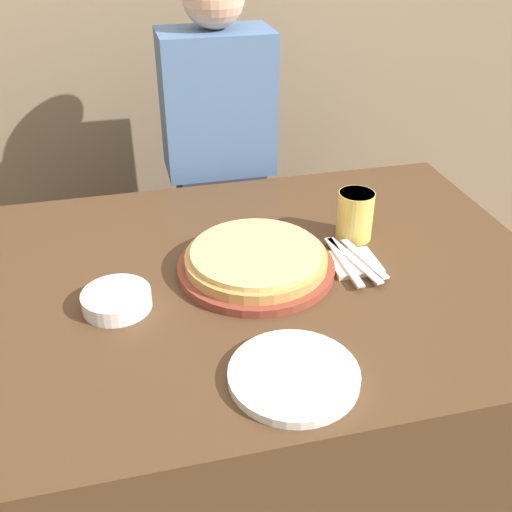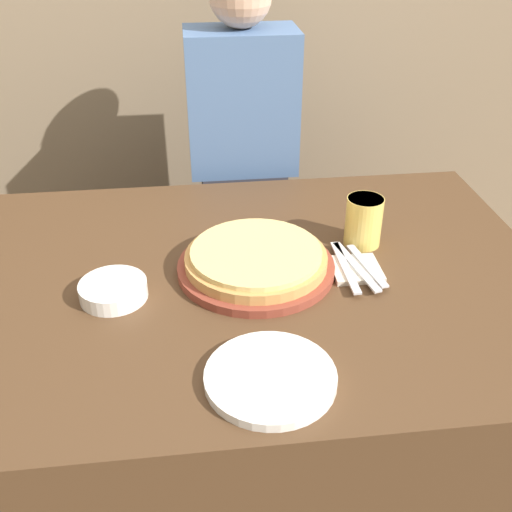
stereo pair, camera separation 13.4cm
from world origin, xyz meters
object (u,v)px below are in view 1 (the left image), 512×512
at_px(beer_glass, 355,214).
at_px(fork, 344,261).
at_px(pizza_on_board, 256,261).
at_px(side_bowl, 117,300).
at_px(spoon, 364,258).
at_px(diner_person, 220,189).
at_px(dinner_plate, 291,376).
at_px(dinner_knife, 354,260).

relative_size(beer_glass, fork, 0.57).
distance_m(pizza_on_board, beer_glass, 0.29).
height_order(side_bowl, spoon, side_bowl).
distance_m(pizza_on_board, diner_person, 0.65).
xyz_separation_m(pizza_on_board, spoon, (0.25, -0.03, -0.01)).
bearing_deg(fork, dinner_plate, -124.15).
bearing_deg(beer_glass, side_bowl, -165.03).
bearing_deg(diner_person, beer_glass, -66.44).
bearing_deg(spoon, pizza_on_board, 173.35).
height_order(beer_glass, fork, beer_glass).
relative_size(pizza_on_board, spoon, 1.97).
bearing_deg(spoon, dinner_plate, -129.75).
distance_m(pizza_on_board, dinner_plate, 0.36).
distance_m(dinner_plate, fork, 0.39).
bearing_deg(dinner_knife, pizza_on_board, 172.62).
distance_m(side_bowl, spoon, 0.56).
bearing_deg(diner_person, pizza_on_board, -93.01).
distance_m(spoon, diner_person, 0.71).
bearing_deg(pizza_on_board, side_bowl, -168.34).
bearing_deg(dinner_knife, fork, 180.00).
height_order(spoon, diner_person, diner_person).
xyz_separation_m(fork, diner_person, (-0.17, 0.66, -0.11)).
bearing_deg(fork, beer_glass, 59.38).
xyz_separation_m(dinner_plate, dinner_knife, (0.25, 0.33, 0.01)).
relative_size(side_bowl, diner_person, 0.11).
height_order(beer_glass, dinner_knife, beer_glass).
distance_m(pizza_on_board, fork, 0.20).
distance_m(dinner_plate, dinner_knife, 0.41).
relative_size(spoon, diner_person, 0.14).
relative_size(side_bowl, spoon, 0.79).
bearing_deg(side_bowl, fork, 3.95).
bearing_deg(spoon, diner_person, 108.00).
distance_m(pizza_on_board, dinner_knife, 0.23).
bearing_deg(fork, side_bowl, -176.05).
height_order(beer_glass, dinner_plate, beer_glass).
relative_size(pizza_on_board, diner_person, 0.27).
relative_size(beer_glass, diner_person, 0.09).
bearing_deg(dinner_plate, spoon, 50.25).
distance_m(fork, spoon, 0.05).
relative_size(pizza_on_board, beer_glass, 2.92).
bearing_deg(pizza_on_board, spoon, -6.65).
height_order(pizza_on_board, spoon, pizza_on_board).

